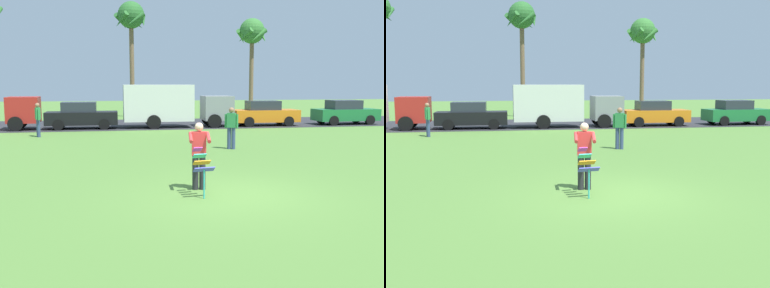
% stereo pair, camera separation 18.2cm
% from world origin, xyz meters
% --- Properties ---
extents(ground_plane, '(120.00, 120.00, 0.00)m').
position_xyz_m(ground_plane, '(0.00, 0.00, 0.00)').
color(ground_plane, '#568438').
extents(road_strip, '(120.00, 8.00, 0.01)m').
position_xyz_m(road_strip, '(0.00, 19.68, 0.01)').
color(road_strip, '#2D2D33').
rests_on(road_strip, ground).
extents(person_kite_flyer, '(0.60, 0.70, 1.73)m').
position_xyz_m(person_kite_flyer, '(-0.63, 0.68, 0.95)').
color(person_kite_flyer, '#26262B').
rests_on(person_kite_flyer, ground).
extents(kite_held, '(0.53, 0.67, 1.18)m').
position_xyz_m(kite_held, '(-0.71, -0.08, 0.80)').
color(kite_held, '#D83399').
rests_on(kite_held, ground).
extents(parked_car_black, '(4.20, 1.84, 1.60)m').
position_xyz_m(parked_car_black, '(-4.55, 17.28, 0.77)').
color(parked_car_black, black).
rests_on(parked_car_black, ground).
extents(parked_truck_grey_van, '(6.71, 2.14, 2.62)m').
position_xyz_m(parked_truck_grey_van, '(0.89, 17.28, 1.41)').
color(parked_truck_grey_van, gray).
rests_on(parked_truck_grey_van, ground).
extents(parked_car_orange, '(4.20, 1.84, 1.60)m').
position_xyz_m(parked_car_orange, '(6.90, 17.28, 0.77)').
color(parked_car_orange, orange).
rests_on(parked_car_orange, ground).
extents(parked_car_green, '(4.26, 1.95, 1.60)m').
position_xyz_m(parked_car_green, '(12.50, 17.28, 0.77)').
color(parked_car_green, '#1E7238').
rests_on(parked_car_green, ground).
extents(palm_tree_right_near, '(2.58, 2.71, 9.08)m').
position_xyz_m(palm_tree_right_near, '(-1.05, 26.43, 7.62)').
color(palm_tree_right_near, brown).
rests_on(palm_tree_right_near, ground).
extents(palm_tree_centre_far, '(2.58, 2.71, 8.09)m').
position_xyz_m(palm_tree_centre_far, '(9.02, 26.87, 6.71)').
color(palm_tree_centre_far, brown).
rests_on(palm_tree_centre_far, ground).
extents(person_walker_near, '(0.32, 0.55, 1.73)m').
position_xyz_m(person_walker_near, '(-6.45, 13.38, 0.93)').
color(person_walker_near, '#384772').
rests_on(person_walker_near, ground).
extents(person_walker_far, '(0.52, 0.36, 1.73)m').
position_xyz_m(person_walker_far, '(2.08, 7.54, 0.93)').
color(person_walker_far, '#384772').
rests_on(person_walker_far, ground).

